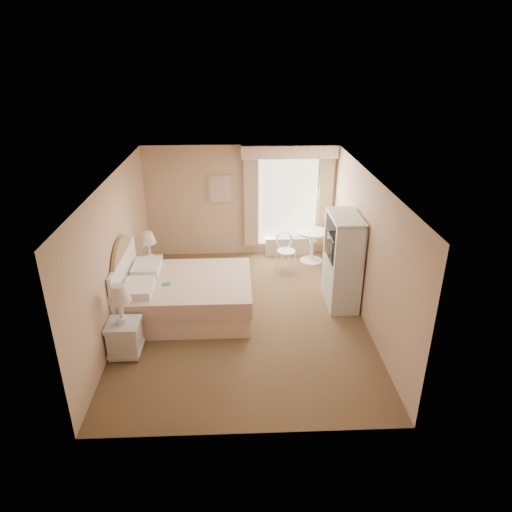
{
  "coord_description": "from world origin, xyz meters",
  "views": [
    {
      "loc": [
        -0.08,
        -6.98,
        4.33
      ],
      "look_at": [
        0.24,
        0.3,
        1.03
      ],
      "focal_mm": 32.0,
      "sensor_mm": 36.0,
      "label": 1
    }
  ],
  "objects_px": {
    "bed": "(180,295)",
    "armoire": "(342,268)",
    "nightstand_far": "(150,264)",
    "cafe_chair": "(285,248)",
    "nightstand_near": "(124,329)",
    "round_table": "(312,241)"
  },
  "relations": [
    {
      "from": "armoire",
      "to": "nightstand_near",
      "type": "bearing_deg",
      "value": -158.16
    },
    {
      "from": "round_table",
      "to": "nightstand_far",
      "type": "bearing_deg",
      "value": -165.63
    },
    {
      "from": "nightstand_near",
      "to": "cafe_chair",
      "type": "relative_size",
      "value": 1.47
    },
    {
      "from": "bed",
      "to": "armoire",
      "type": "distance_m",
      "value": 2.96
    },
    {
      "from": "nightstand_far",
      "to": "armoire",
      "type": "xyz_separation_m",
      "value": [
        3.65,
        -0.95,
        0.3
      ]
    },
    {
      "from": "nightstand_far",
      "to": "round_table",
      "type": "height_order",
      "value": "nightstand_far"
    },
    {
      "from": "round_table",
      "to": "cafe_chair",
      "type": "distance_m",
      "value": 0.7
    },
    {
      "from": "bed",
      "to": "armoire",
      "type": "relative_size",
      "value": 1.33
    },
    {
      "from": "nightstand_far",
      "to": "nightstand_near",
      "type": "bearing_deg",
      "value": -90.0
    },
    {
      "from": "round_table",
      "to": "cafe_chair",
      "type": "xyz_separation_m",
      "value": [
        -0.62,
        -0.31,
        -0.01
      ]
    },
    {
      "from": "nightstand_near",
      "to": "nightstand_far",
      "type": "xyz_separation_m",
      "value": [
        -0.0,
        2.42,
        -0.04
      ]
    },
    {
      "from": "nightstand_far",
      "to": "bed",
      "type": "bearing_deg",
      "value": -59.59
    },
    {
      "from": "bed",
      "to": "nightstand_near",
      "type": "bearing_deg",
      "value": -121.72
    },
    {
      "from": "cafe_chair",
      "to": "bed",
      "type": "bearing_deg",
      "value": -153.78
    },
    {
      "from": "nightstand_far",
      "to": "cafe_chair",
      "type": "distance_m",
      "value": 2.83
    },
    {
      "from": "nightstand_near",
      "to": "bed",
      "type": "bearing_deg",
      "value": 58.28
    },
    {
      "from": "nightstand_far",
      "to": "cafe_chair",
      "type": "xyz_separation_m",
      "value": [
        2.77,
        0.56,
        0.06
      ]
    },
    {
      "from": "round_table",
      "to": "cafe_chair",
      "type": "height_order",
      "value": "cafe_chair"
    },
    {
      "from": "nightstand_far",
      "to": "round_table",
      "type": "distance_m",
      "value": 3.51
    },
    {
      "from": "nightstand_far",
      "to": "cafe_chair",
      "type": "relative_size",
      "value": 1.34
    },
    {
      "from": "nightstand_near",
      "to": "armoire",
      "type": "bearing_deg",
      "value": 21.84
    },
    {
      "from": "round_table",
      "to": "cafe_chair",
      "type": "relative_size",
      "value": 0.89
    }
  ]
}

